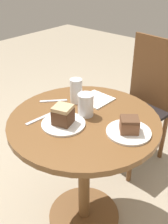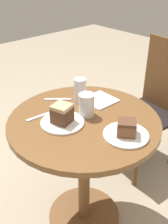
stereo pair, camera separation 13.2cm
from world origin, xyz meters
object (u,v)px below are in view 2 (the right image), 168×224
chair (150,106)px  cake_slice_near (62,113)px  glass_water (80,92)px  plate_near (62,122)px  glass_lemonade (87,106)px  plate_far (126,135)px  cake_slice_far (127,128)px

chair → cake_slice_near: chair is taller
glass_water → cake_slice_near: bearing=-62.9°
plate_near → glass_water: glass_water is taller
glass_lemonade → plate_far: bearing=1.9°
cake_slice_far → plate_far: bearing=14.0°
cake_slice_far → glass_water: size_ratio=0.82×
cake_slice_near → cake_slice_far: cake_slice_near is taller
cake_slice_near → glass_lemonade: (0.02, 0.14, -0.00)m
chair → cake_slice_far: chair is taller
cake_slice_far → glass_water: (-0.39, 0.07, 0.02)m
chair → cake_slice_near: (0.06, -0.89, 0.32)m
plate_near → glass_lemonade: glass_lemonade is taller
plate_far → cake_slice_far: 0.04m
plate_near → cake_slice_far: (0.28, 0.15, 0.04)m
cake_slice_near → chair: bearing=93.8°
chair → plate_far: bearing=-57.5°
cake_slice_far → glass_lemonade: bearing=-178.1°
chair → cake_slice_far: (0.34, -0.74, 0.31)m
plate_near → cake_slice_far: 0.32m
plate_near → cake_slice_far: bearing=28.1°
chair → plate_near: 0.93m
cake_slice_far → glass_lemonade: 0.26m
chair → glass_water: size_ratio=7.09×
chair → plate_near: size_ratio=4.50×
plate_far → cake_slice_far: size_ratio=1.86×
chair → cake_slice_near: 0.95m
cake_slice_near → glass_water: size_ratio=0.79×
plate_near → glass_water: 0.25m
glass_lemonade → plate_near: bearing=-99.2°
cake_slice_far → chair: bearing=114.9°
plate_near → plate_far: 0.32m
chair → cake_slice_far: bearing=-57.5°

